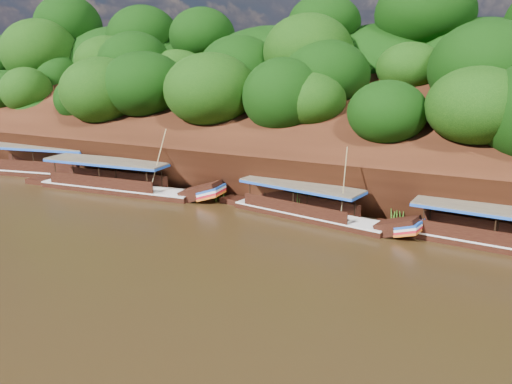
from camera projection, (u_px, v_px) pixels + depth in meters
ground at (224, 254)px, 26.83m from camera, size 160.00×160.00×0.00m
riverbank at (350, 152)px, 45.89m from camera, size 120.00×30.06×19.40m
boat_1 at (318, 213)px, 32.38m from camera, size 12.89×3.82×5.57m
boat_2 at (126, 186)px, 39.06m from camera, size 15.91×3.59×5.66m
boat_3 at (58, 169)px, 44.62m from camera, size 15.31×5.17×3.22m
reeds at (268, 193)px, 35.65m from camera, size 49.09×2.37×2.02m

